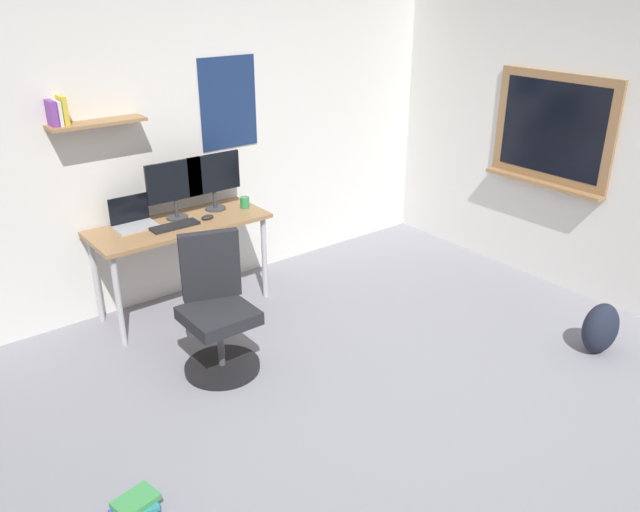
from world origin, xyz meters
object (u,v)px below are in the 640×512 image
laptop (133,220)px  monitor_primary (175,186)px  desk (180,233)px  office_chair (217,314)px  computer_mouse (207,217)px  backpack (600,328)px  keyboard (175,226)px  book_stack_on_floor (134,507)px  coffee_mug (245,202)px  monitor_secondary (214,178)px

laptop → monitor_primary: bearing=-8.0°
desk → office_chair: size_ratio=1.45×
laptop → computer_mouse: (0.52, -0.21, -0.04)m
desk → backpack: bearing=-49.8°
monitor_primary → computer_mouse: 0.35m
office_chair → keyboard: office_chair is taller
office_chair → book_stack_on_floor: size_ratio=3.63×
keyboard → computer_mouse: computer_mouse is taller
coffee_mug → backpack: coffee_mug is taller
laptop → keyboard: 0.32m
monitor_secondary → backpack: 3.13m
laptop → coffee_mug: (0.90, -0.16, -0.01)m
monitor_primary → book_stack_on_floor: bearing=-123.3°
monitor_primary → computer_mouse: (0.18, -0.16, -0.25)m
backpack → computer_mouse: bearing=128.0°
laptop → computer_mouse: 0.56m
office_chair → keyboard: bearing=81.1°
monitor_secondary → keyboard: bearing=-160.1°
computer_mouse → backpack: size_ratio=0.27×
monitor_secondary → computer_mouse: 0.34m
keyboard → office_chair: bearing=-98.9°
book_stack_on_floor → computer_mouse: bearing=50.8°
monitor_primary → book_stack_on_floor: 2.50m
monitor_secondary → book_stack_on_floor: 2.69m
computer_mouse → book_stack_on_floor: computer_mouse is taller
monitor_primary → office_chair: bearing=-103.2°
monitor_primary → computer_mouse: size_ratio=4.46×
desk → monitor_secondary: (0.38, 0.09, 0.35)m
keyboard → book_stack_on_floor: size_ratio=1.41×
desk → coffee_mug: (0.59, -0.02, 0.13)m
desk → monitor_secondary: bearing=13.5°
laptop → monitor_secondary: bearing=-4.0°
office_chair → backpack: (2.25, -1.53, -0.22)m
monitor_secondary → backpack: bearing=-56.4°
desk → office_chair: (-0.20, -0.90, -0.26)m
coffee_mug → backpack: 2.88m
monitor_secondary → book_stack_on_floor: monitor_secondary is taller
backpack → book_stack_on_floor: (-3.28, 0.59, -0.14)m
office_chair → computer_mouse: bearing=63.7°
keyboard → backpack: (2.12, -2.36, -0.57)m
office_chair → monitor_secondary: (0.58, 0.99, 0.61)m
laptop → backpack: bearing=-47.4°
laptop → monitor_primary: 0.41m
desk → computer_mouse: computer_mouse is taller
computer_mouse → book_stack_on_floor: size_ratio=0.40×
office_chair → coffee_mug: 1.24m
desk → coffee_mug: coffee_mug is taller
laptop → coffee_mug: 0.91m
keyboard → coffee_mug: (0.66, 0.05, 0.04)m
computer_mouse → coffee_mug: bearing=7.6°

